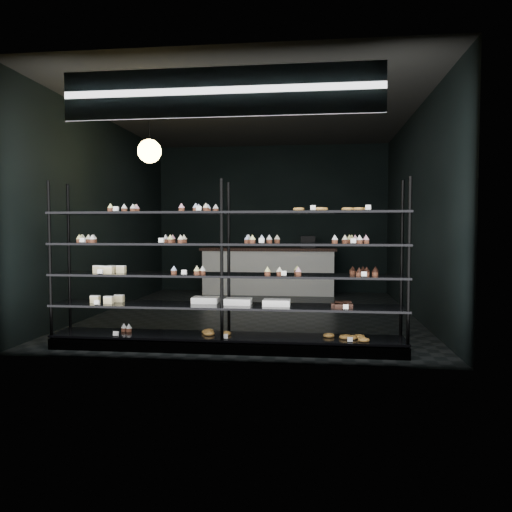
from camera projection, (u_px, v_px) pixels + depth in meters
The scene contains 5 objects.
room at pixel (255, 215), 8.00m from camera, with size 5.01×6.01×3.20m.
display_shelf at pixel (224, 294), 5.63m from camera, with size 4.00×0.50×1.91m.
signage at pixel (220, 92), 5.04m from camera, with size 3.30×0.05×0.50m.
pendant_lamp at pixel (149, 151), 6.91m from camera, with size 0.33×0.33×0.89m.
service_counter at pixel (269, 270), 10.54m from camera, with size 2.84×0.65×1.23m.
Camera 1 is at (0.97, -7.97, 1.36)m, focal length 35.00 mm.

